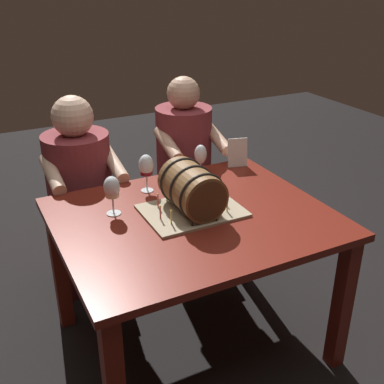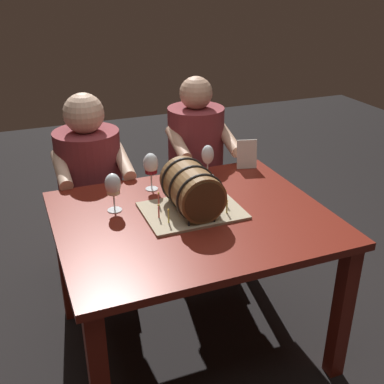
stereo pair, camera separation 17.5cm
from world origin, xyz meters
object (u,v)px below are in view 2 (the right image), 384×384
(dining_table, at_px, (193,236))
(person_seated_right, at_px, (196,179))
(wine_glass_white, at_px, (113,186))
(menu_card, at_px, (247,154))
(barrel_cake, at_px, (192,191))
(wine_glass_red, at_px, (151,165))
(wine_glass_empty, at_px, (208,156))
(person_seated_left, at_px, (92,197))

(dining_table, distance_m, person_seated_right, 0.83)
(wine_glass_white, xyz_separation_m, menu_card, (0.80, 0.23, -0.04))
(wine_glass_white, bearing_deg, dining_table, -29.25)
(barrel_cake, bearing_deg, menu_card, 38.52)
(barrel_cake, distance_m, wine_glass_red, 0.32)
(dining_table, relative_size, wine_glass_empty, 6.89)
(menu_card, bearing_deg, wine_glass_white, -148.83)
(dining_table, height_order, menu_card, menu_card)
(barrel_cake, relative_size, wine_glass_white, 2.41)
(dining_table, bearing_deg, barrel_cake, 73.52)
(wine_glass_empty, bearing_deg, person_seated_left, 145.95)
(person_seated_right, bearing_deg, menu_card, -65.33)
(wine_glass_empty, distance_m, person_seated_right, 0.49)
(wine_glass_empty, relative_size, person_seated_left, 0.15)
(wine_glass_red, bearing_deg, menu_card, 7.49)
(wine_glass_white, xyz_separation_m, wine_glass_empty, (0.55, 0.20, -0.01))
(barrel_cake, relative_size, person_seated_right, 0.37)
(dining_table, bearing_deg, wine_glass_red, 104.75)
(wine_glass_empty, bearing_deg, barrel_cake, -123.13)
(barrel_cake, relative_size, wine_glass_empty, 2.52)
(person_seated_right, bearing_deg, dining_table, -113.13)
(barrel_cake, bearing_deg, wine_glass_empty, 56.87)
(person_seated_right, bearing_deg, wine_glass_empty, -103.03)
(wine_glass_white, bearing_deg, menu_card, 16.29)
(wine_glass_red, relative_size, wine_glass_white, 1.05)
(dining_table, relative_size, menu_card, 7.54)
(menu_card, relative_size, person_seated_right, 0.14)
(wine_glass_empty, xyz_separation_m, menu_card, (0.25, 0.03, -0.04))
(wine_glass_red, distance_m, wine_glass_empty, 0.33)
(wine_glass_red, bearing_deg, wine_glass_white, -145.09)
(wine_glass_white, bearing_deg, barrel_cake, -23.96)
(dining_table, relative_size, person_seated_right, 1.02)
(person_seated_right, bearing_deg, wine_glass_white, -137.67)
(dining_table, bearing_deg, wine_glass_empty, 58.10)
(wine_glass_empty, xyz_separation_m, person_seated_right, (0.09, 0.38, -0.30))
(dining_table, height_order, person_seated_left, person_seated_left)
(dining_table, height_order, wine_glass_empty, wine_glass_empty)
(dining_table, distance_m, wine_glass_white, 0.43)
(wine_glass_red, xyz_separation_m, wine_glass_empty, (0.32, 0.05, -0.01))
(wine_glass_red, xyz_separation_m, wine_glass_white, (-0.23, -0.16, -0.01))
(wine_glass_red, bearing_deg, person_seated_left, 119.11)
(wine_glass_empty, bearing_deg, wine_glass_red, -172.08)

